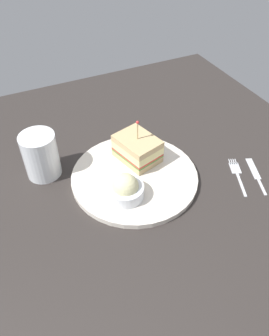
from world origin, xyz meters
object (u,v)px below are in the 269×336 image
(fork, at_px, (237,172))
(knife, at_px, (256,174))
(plate, at_px, (134,176))
(coleslaw_bowl, at_px, (125,189))
(drink_glass, at_px, (41,157))
(sandwich_half_center, at_px, (137,149))

(fork, xyz_separation_m, knife, (0.04, -0.02, 0.00))
(plate, height_order, coleslaw_bowl, coleslaw_bowl)
(coleslaw_bowl, height_order, drink_glass, drink_glass)
(drink_glass, height_order, knife, drink_glass)
(drink_glass, bearing_deg, coleslaw_bowl, -49.31)
(coleslaw_bowl, bearing_deg, fork, -7.45)
(sandwich_half_center, height_order, drink_glass, sandwich_half_center)
(coleslaw_bowl, distance_m, fork, 0.27)
(plate, distance_m, knife, 0.28)
(plate, distance_m, sandwich_half_center, 0.07)
(plate, xyz_separation_m, knife, (0.26, -0.11, -0.00))
(sandwich_half_center, distance_m, drink_glass, 0.22)
(coleslaw_bowl, relative_size, knife, 0.68)
(coleslaw_bowl, xyz_separation_m, fork, (0.27, -0.03, -0.03))
(fork, bearing_deg, plate, 159.10)
(fork, bearing_deg, coleslaw_bowl, 172.55)
(sandwich_half_center, height_order, knife, sandwich_half_center)
(fork, relative_size, knife, 1.01)
(sandwich_half_center, distance_m, knife, 0.28)
(coleslaw_bowl, relative_size, drink_glass, 0.74)
(sandwich_half_center, bearing_deg, coleslaw_bowl, -127.34)
(coleslaw_bowl, xyz_separation_m, knife, (0.30, -0.06, -0.03))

